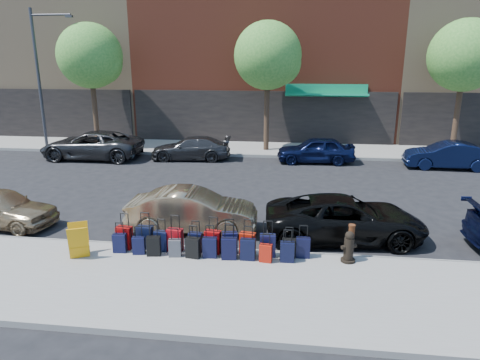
# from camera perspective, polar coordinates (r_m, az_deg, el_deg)

# --- Properties ---
(ground) EXTENTS (120.00, 120.00, 0.00)m
(ground) POSITION_cam_1_polar(r_m,az_deg,el_deg) (16.48, -0.48, -3.01)
(ground) COLOR black
(ground) RESTS_ON ground
(sidewalk_near) EXTENTS (60.00, 4.00, 0.15)m
(sidewalk_near) POSITION_cam_1_polar(r_m,az_deg,el_deg) (10.58, -5.32, -13.90)
(sidewalk_near) COLOR gray
(sidewalk_near) RESTS_ON ground
(sidewalk_far) EXTENTS (60.00, 4.00, 0.15)m
(sidewalk_far) POSITION_cam_1_polar(r_m,az_deg,el_deg) (26.07, 2.46, 4.18)
(sidewalk_far) COLOR gray
(sidewalk_far) RESTS_ON ground
(curb_near) EXTENTS (60.00, 0.08, 0.15)m
(curb_near) POSITION_cam_1_polar(r_m,az_deg,el_deg) (12.34, -3.29, -9.32)
(curb_near) COLOR gray
(curb_near) RESTS_ON ground
(curb_far) EXTENTS (60.00, 0.08, 0.15)m
(curb_far) POSITION_cam_1_polar(r_m,az_deg,el_deg) (24.11, 2.06, 3.23)
(curb_far) COLOR gray
(curb_far) RESTS_ON ground
(building_left) EXTENTS (15.00, 12.12, 16.00)m
(building_left) POSITION_cam_1_polar(r_m,az_deg,el_deg) (38.12, -22.39, 18.68)
(building_left) COLOR #927859
(building_left) RESTS_ON ground
(tree_left) EXTENTS (3.80, 3.80, 7.27)m
(tree_left) POSITION_cam_1_polar(r_m,az_deg,el_deg) (27.67, -19.07, 15.16)
(tree_left) COLOR black
(tree_left) RESTS_ON sidewalk_far
(tree_center) EXTENTS (3.80, 3.80, 7.27)m
(tree_center) POSITION_cam_1_polar(r_m,az_deg,el_deg) (25.00, 4.04, 15.97)
(tree_center) COLOR black
(tree_center) RESTS_ON sidewalk_far
(tree_right) EXTENTS (3.80, 3.80, 7.27)m
(tree_right) POSITION_cam_1_polar(r_m,az_deg,el_deg) (26.55, 28.07, 14.22)
(tree_right) COLOR black
(tree_right) RESTS_ON sidewalk_far
(streetlight) EXTENTS (2.59, 0.18, 8.00)m
(streetlight) POSITION_cam_1_polar(r_m,az_deg,el_deg) (28.47, -25.02, 13.05)
(streetlight) COLOR #333338
(streetlight) RESTS_ON sidewalk_far
(suitcase_front_0) EXTENTS (0.46, 0.30, 1.04)m
(suitcase_front_0) POSITION_cam_1_polar(r_m,az_deg,el_deg) (12.57, -15.15, -7.40)
(suitcase_front_0) COLOR #8D0909
(suitcase_front_0) RESTS_ON sidewalk_near
(suitcase_front_1) EXTENTS (0.45, 0.26, 1.06)m
(suitcase_front_1) POSITION_cam_1_polar(r_m,az_deg,el_deg) (12.41, -12.53, -7.48)
(suitcase_front_1) COLOR black
(suitcase_front_1) RESTS_ON sidewalk_near
(suitcase_front_2) EXTENTS (0.40, 0.25, 0.92)m
(suitcase_front_2) POSITION_cam_1_polar(r_m,az_deg,el_deg) (12.21, -10.45, -7.98)
(suitcase_front_2) COLOR black
(suitcase_front_2) RESTS_ON sidewalk_near
(suitcase_front_3) EXTENTS (0.45, 0.28, 1.03)m
(suitcase_front_3) POSITION_cam_1_polar(r_m,az_deg,el_deg) (12.12, -8.66, -7.90)
(suitcase_front_3) COLOR #9B0A11
(suitcase_front_3) RESTS_ON sidewalk_near
(suitcase_front_4) EXTENTS (0.38, 0.22, 0.89)m
(suitcase_front_4) POSITION_cam_1_polar(r_m,az_deg,el_deg) (12.02, -5.95, -8.23)
(suitcase_front_4) COLOR black
(suitcase_front_4) RESTS_ON sidewalk_near
(suitcase_front_5) EXTENTS (0.45, 0.29, 1.03)m
(suitcase_front_5) POSITION_cam_1_polar(r_m,az_deg,el_deg) (11.89, -3.64, -8.23)
(suitcase_front_5) COLOR #95090B
(suitcase_front_5) RESTS_ON sidewalk_near
(suitcase_front_6) EXTENTS (0.45, 0.31, 0.99)m
(suitcase_front_6) POSITION_cam_1_polar(r_m,az_deg,el_deg) (11.83, -1.35, -8.38)
(suitcase_front_6) COLOR black
(suitcase_front_6) RESTS_ON sidewalk_near
(suitcase_front_7) EXTENTS (0.45, 0.29, 1.01)m
(suitcase_front_7) POSITION_cam_1_polar(r_m,az_deg,el_deg) (11.77, 1.01, -8.49)
(suitcase_front_7) COLOR #A31B0A
(suitcase_front_7) RESTS_ON sidewalk_near
(suitcase_front_8) EXTENTS (0.43, 0.26, 1.01)m
(suitcase_front_8) POSITION_cam_1_polar(r_m,az_deg,el_deg) (11.69, 3.71, -8.70)
(suitcase_front_8) COLOR black
(suitcase_front_8) RESTS_ON sidewalk_near
(suitcase_front_9) EXTENTS (0.35, 0.19, 0.85)m
(suitcase_front_9) POSITION_cam_1_polar(r_m,az_deg,el_deg) (11.70, 6.52, -9.01)
(suitcase_front_9) COLOR black
(suitcase_front_9) RESTS_ON sidewalk_near
(suitcase_front_10) EXTENTS (0.38, 0.21, 0.90)m
(suitcase_front_10) POSITION_cam_1_polar(r_m,az_deg,el_deg) (11.75, 8.39, -8.89)
(suitcase_front_10) COLOR black
(suitcase_front_10) RESTS_ON sidewalk_near
(suitcase_back_0) EXTENTS (0.37, 0.24, 0.85)m
(suitcase_back_0) POSITION_cam_1_polar(r_m,az_deg,el_deg) (12.39, -15.73, -8.08)
(suitcase_back_0) COLOR black
(suitcase_back_0) RESTS_ON sidewalk_near
(suitcase_back_1) EXTENTS (0.36, 0.24, 0.79)m
(suitcase_back_1) POSITION_cam_1_polar(r_m,az_deg,el_deg) (12.16, -13.35, -8.47)
(suitcase_back_1) COLOR black
(suitcase_back_1) RESTS_ON sidewalk_near
(suitcase_back_2) EXTENTS (0.39, 0.26, 0.87)m
(suitcase_back_2) POSITION_cam_1_polar(r_m,az_deg,el_deg) (11.97, -11.44, -8.62)
(suitcase_back_2) COLOR black
(suitcase_back_2) RESTS_ON sidewalk_near
(suitcase_back_3) EXTENTS (0.35, 0.24, 0.79)m
(suitcase_back_3) POSITION_cam_1_polar(r_m,az_deg,el_deg) (11.83, -8.67, -8.92)
(suitcase_back_3) COLOR #424248
(suitcase_back_3) RESTS_ON sidewalk_near
(suitcase_back_4) EXTENTS (0.40, 0.27, 0.90)m
(suitcase_back_4) POSITION_cam_1_polar(r_m,az_deg,el_deg) (11.69, -6.29, -8.96)
(suitcase_back_4) COLOR black
(suitcase_back_4) RESTS_ON sidewalk_near
(suitcase_back_5) EXTENTS (0.39, 0.24, 0.90)m
(suitcase_back_5) POSITION_cam_1_polar(r_m,az_deg,el_deg) (11.66, -4.04, -8.96)
(suitcase_back_5) COLOR black
(suitcase_back_5) RESTS_ON sidewalk_near
(suitcase_back_6) EXTENTS (0.42, 0.27, 0.96)m
(suitcase_back_6) POSITION_cam_1_polar(r_m,az_deg,el_deg) (11.54, -1.47, -9.10)
(suitcase_back_6) COLOR black
(suitcase_back_6) RESTS_ON sidewalk_near
(suitcase_back_7) EXTENTS (0.39, 0.23, 0.93)m
(suitcase_back_7) POSITION_cam_1_polar(r_m,az_deg,el_deg) (11.50, 1.04, -9.22)
(suitcase_back_7) COLOR black
(suitcase_back_7) RESTS_ON sidewalk_near
(suitcase_back_8) EXTENTS (0.35, 0.23, 0.78)m
(suitcase_back_8) POSITION_cam_1_polar(r_m,az_deg,el_deg) (11.42, 3.45, -9.70)
(suitcase_back_8) COLOR #AB180B
(suitcase_back_8) RESTS_ON sidewalk_near
(suitcase_back_9) EXTENTS (0.37, 0.22, 0.88)m
(suitcase_back_9) POSITION_cam_1_polar(r_m,az_deg,el_deg) (11.47, 6.31, -9.50)
(suitcase_back_9) COLOR black
(suitcase_back_9) RESTS_ON sidewalk_near
(fire_hydrant) EXTENTS (0.43, 0.38, 0.85)m
(fire_hydrant) POSITION_cam_1_polar(r_m,az_deg,el_deg) (11.71, 14.30, -8.74)
(fire_hydrant) COLOR black
(fire_hydrant) RESTS_ON sidewalk_near
(bollard) EXTENTS (0.18, 0.18, 0.97)m
(bollard) POSITION_cam_1_polar(r_m,az_deg,el_deg) (11.85, 14.57, -7.89)
(bollard) COLOR #38190C
(bollard) RESTS_ON sidewalk_near
(display_rack) EXTENTS (0.70, 0.72, 0.91)m
(display_rack) POSITION_cam_1_polar(r_m,az_deg,el_deg) (12.38, -20.72, -7.63)
(display_rack) COLOR #CB8A0B
(display_rack) RESTS_ON sidewalk_near
(car_near_0) EXTENTS (3.88, 1.91, 1.27)m
(car_near_0) POSITION_cam_1_polar(r_m,az_deg,el_deg) (16.06, -29.37, -3.22)
(car_near_0) COLOR #9F8561
(car_near_0) RESTS_ON ground
(car_near_1) EXTENTS (4.15, 1.59, 1.35)m
(car_near_1) POSITION_cam_1_polar(r_m,az_deg,el_deg) (13.70, -6.37, -4.07)
(car_near_1) COLOR #9A815E
(car_near_1) RESTS_ON ground
(car_near_2) EXTENTS (4.95, 2.59, 1.33)m
(car_near_2) POSITION_cam_1_polar(r_m,az_deg,el_deg) (13.38, 13.82, -4.98)
(car_near_2) COLOR black
(car_near_2) RESTS_ON ground
(car_far_0) EXTENTS (5.53, 2.61, 1.53)m
(car_far_0) POSITION_cam_1_polar(r_m,az_deg,el_deg) (24.99, -19.15, 4.43)
(car_far_0) COLOR #303032
(car_far_0) RESTS_ON ground
(car_far_1) EXTENTS (4.46, 2.12, 1.25)m
(car_far_1) POSITION_cam_1_polar(r_m,az_deg,el_deg) (23.61, -6.57, 4.23)
(car_far_1) COLOR #2F2F32
(car_far_1) RESTS_ON ground
(car_far_2) EXTENTS (4.13, 1.83, 1.38)m
(car_far_2) POSITION_cam_1_polar(r_m,az_deg,el_deg) (23.05, 10.06, 3.98)
(car_far_2) COLOR #0B1233
(car_far_2) RESTS_ON ground
(car_far_3) EXTENTS (4.17, 1.59, 1.36)m
(car_far_3) POSITION_cam_1_polar(r_m,az_deg,el_deg) (23.84, 25.93, 2.98)
(car_far_3) COLOR #0B1434
(car_far_3) RESTS_ON ground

